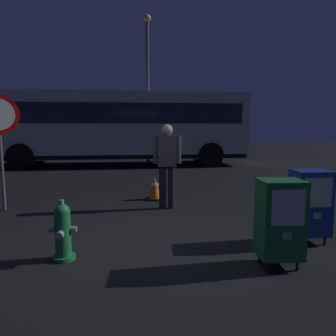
# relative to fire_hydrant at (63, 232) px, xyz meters

# --- Properties ---
(ground_plane) EXTENTS (60.00, 60.00, 0.00)m
(ground_plane) POSITION_rel_fire_hydrant_xyz_m (1.07, 0.52, -0.35)
(ground_plane) COLOR black
(fire_hydrant) EXTENTS (0.33, 0.32, 0.75)m
(fire_hydrant) POSITION_rel_fire_hydrant_xyz_m (0.00, 0.00, 0.00)
(fire_hydrant) COLOR #1E7238
(fire_hydrant) RESTS_ON ground_plane
(newspaper_box_primary) EXTENTS (0.48, 0.42, 1.02)m
(newspaper_box_primary) POSITION_rel_fire_hydrant_xyz_m (2.55, -0.31, 0.22)
(newspaper_box_primary) COLOR black
(newspaper_box_primary) RESTS_ON ground_plane
(newspaper_box_secondary) EXTENTS (0.48, 0.42, 1.02)m
(newspaper_box_secondary) POSITION_rel_fire_hydrant_xyz_m (3.29, 0.44, 0.22)
(newspaper_box_secondary) COLOR black
(newspaper_box_secondary) RESTS_ON ground_plane
(pedestrian) EXTENTS (0.55, 0.22, 1.67)m
(pedestrian) POSITION_rel_fire_hydrant_xyz_m (1.38, 2.38, 0.60)
(pedestrian) COLOR black
(pedestrian) RESTS_ON ground_plane
(traffic_cone) EXTENTS (0.36, 0.36, 0.53)m
(traffic_cone) POSITION_rel_fire_hydrant_xyz_m (1.15, 3.19, -0.09)
(traffic_cone) COLOR black
(traffic_cone) RESTS_ON ground_plane
(bus_near) EXTENTS (10.63, 3.27, 3.00)m
(bus_near) POSITION_rel_fire_hydrant_xyz_m (-0.29, 9.80, 1.36)
(bus_near) COLOR beige
(bus_near) RESTS_ON ground_plane
(street_light_near_left) EXTENTS (0.32, 0.32, 6.28)m
(street_light_near_left) POSITION_rel_fire_hydrant_xyz_m (0.92, 10.08, 3.33)
(street_light_near_left) COLOR #4C4F54
(street_light_near_left) RESTS_ON ground_plane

